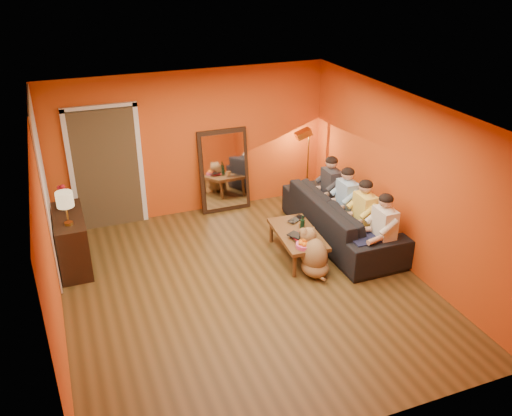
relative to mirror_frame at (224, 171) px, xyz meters
name	(u,v)px	position (x,y,z in m)	size (l,w,h in m)	color
room_shell	(236,196)	(-0.55, -2.26, 0.54)	(5.00, 5.50, 2.60)	brown
white_accent	(44,185)	(-3.04, -0.88, 0.54)	(0.02, 1.90, 2.58)	white
doorway_recess	(106,167)	(-2.05, 0.20, 0.29)	(1.06, 0.30, 2.10)	#3F2D19
door_jamb_left	(72,174)	(-2.62, 0.08, 0.29)	(0.08, 0.06, 2.20)	white
door_jamb_right	(140,165)	(-1.48, 0.08, 0.29)	(0.08, 0.06, 2.20)	white
door_header	(99,107)	(-2.05, 0.08, 1.36)	(1.22, 0.06, 0.08)	white
mirror_frame	(224,171)	(0.00, 0.00, 0.00)	(0.92, 0.06, 1.52)	black
mirror_glass	(225,171)	(0.00, -0.04, 0.00)	(0.78, 0.02, 1.36)	white
sideboard	(72,241)	(-2.79, -1.08, -0.34)	(0.44, 1.18, 0.85)	black
table_lamp	(66,209)	(-2.79, -1.38, 0.34)	(0.24, 0.24, 0.51)	beige
sofa	(342,218)	(1.45, -1.81, -0.38)	(1.02, 2.61, 0.76)	black
coffee_table	(297,244)	(0.52, -2.07, -0.55)	(0.62, 1.22, 0.42)	brown
floor_lamp	(308,167)	(1.55, -0.30, -0.04)	(0.30, 0.24, 1.44)	gold
dog	(314,252)	(0.54, -2.61, -0.39)	(0.40, 0.62, 0.73)	olive
person_far_left	(384,231)	(1.58, -2.81, -0.15)	(0.70, 0.44, 1.22)	silver
person_mid_left	(364,216)	(1.58, -2.26, -0.15)	(0.70, 0.44, 1.22)	#F7DA52
person_mid_right	(347,202)	(1.58, -1.71, -0.15)	(0.70, 0.44, 1.22)	#98C5EC
person_far_right	(331,189)	(1.58, -1.16, -0.15)	(0.70, 0.44, 1.22)	#313035
fruit_bowl	(305,243)	(0.42, -2.52, -0.26)	(0.26, 0.26, 0.16)	#DC4D89
wine_bottle	(302,225)	(0.57, -2.12, -0.18)	(0.07, 0.07, 0.31)	black
tumbler	(301,225)	(0.64, -1.95, -0.29)	(0.11, 0.11, 0.10)	#B27F3F
laptop	(299,220)	(0.70, -1.72, -0.33)	(0.34, 0.22, 0.03)	black
book_lower	(293,240)	(0.34, -2.27, -0.33)	(0.18, 0.24, 0.02)	black
book_mid	(293,238)	(0.35, -2.26, -0.31)	(0.19, 0.27, 0.02)	#A6121D
book_upper	(293,238)	(0.34, -2.28, -0.29)	(0.18, 0.25, 0.02)	black
vase	(65,203)	(-2.79, -0.83, 0.19)	(0.19, 0.19, 0.20)	black
flowers	(63,189)	(-2.79, -0.83, 0.42)	(0.17, 0.17, 0.42)	#A6121D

